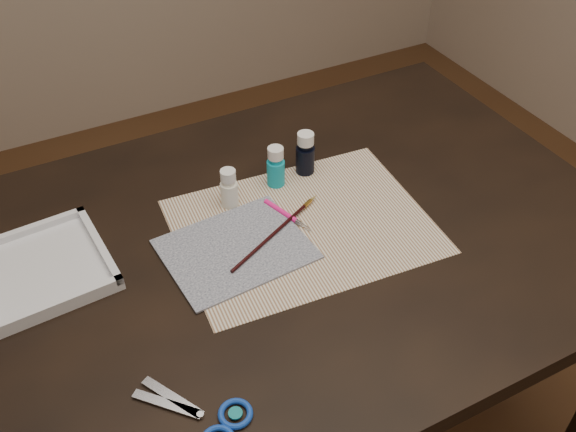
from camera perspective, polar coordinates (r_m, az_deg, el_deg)
name	(u,v)px	position (r m, az deg, el deg)	size (l,w,h in m)	color
table	(288,356)	(1.50, 0.00, -12.34)	(1.30, 0.90, 0.75)	black
paper	(303,226)	(1.24, 1.33, -0.90)	(0.48, 0.37, 0.00)	silver
canvas	(236,249)	(1.19, -4.67, -2.94)	(0.26, 0.21, 0.00)	#101832
paint_bottle_white	(229,188)	(1.27, -5.27, 2.48)	(0.03, 0.03, 0.09)	white
paint_bottle_cyan	(276,167)	(1.31, -1.10, 4.42)	(0.04, 0.04, 0.09)	#109FB8
paint_bottle_navy	(305,153)	(1.35, 1.54, 5.60)	(0.04, 0.04, 0.10)	black
paintbrush	(277,231)	(1.22, -0.98, -1.30)	(0.27, 0.01, 0.01)	black
craft_knife	(288,216)	(1.25, 0.02, 0.02)	(0.13, 0.01, 0.01)	#FF1B8A
scissors	(187,414)	(0.98, -8.94, -17.00)	(0.20, 0.10, 0.01)	silver
palette_tray	(42,268)	(1.22, -21.03, -4.33)	(0.22, 0.22, 0.03)	silver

